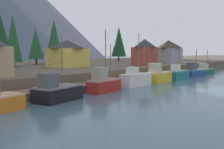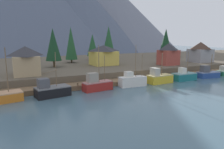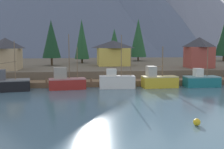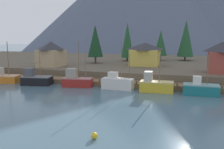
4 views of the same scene
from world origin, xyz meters
TOP-DOWN VIEW (x-y plane):
  - ground_plane at (0.00, 20.00)m, footprint 400.00×400.00m
  - dock at (0.00, 1.99)m, footprint 80.00×4.00m
  - shoreline_bank at (0.00, 32.00)m, footprint 400.00×56.00m
  - mountain_central_peak at (24.08, 128.52)m, footprint 113.03×113.03m
  - mountain_east_peak at (65.47, 153.78)m, footprint 139.06×139.06m
  - fishing_boat_black at (-17.88, -2.24)m, footprint 6.67×4.06m
  - fishing_boat_red at (-8.48, -1.70)m, footprint 6.50×3.09m
  - fishing_boat_white at (0.41, -1.46)m, footprint 6.36×2.69m
  - fishing_boat_yellow at (8.04, -1.63)m, footprint 6.36×2.97m
  - fishing_boat_teal at (16.18, -1.61)m, footprint 6.26×2.92m
  - house_tan at (-21.19, 9.97)m, footprint 5.89×7.10m
  - house_red at (20.78, 10.01)m, footprint 5.81×5.05m
  - house_yellow at (2.43, 19.15)m, footprint 7.93×7.27m
  - conifer_near_left at (39.35, 33.41)m, footprint 5.48×5.48m
  - conifer_near_right at (-5.10, 29.61)m, footprint 4.12×4.12m
  - conifer_mid_left at (12.72, 37.16)m, footprint 5.27×5.27m
  - conifer_mid_right at (-12.78, 20.97)m, footprint 4.57×4.57m
  - conifer_back_left at (4.84, 35.11)m, footprint 4.26×4.26m
  - channel_buoy at (4.81, -25.65)m, footprint 0.70×0.70m

SIDE VIEW (x-z plane):
  - ground_plane at x=0.00m, z-range -1.00..0.00m
  - channel_buoy at x=4.81m, z-range 0.00..0.70m
  - dock at x=0.00m, z-range -0.30..1.30m
  - fishing_boat_teal at x=16.18m, z-range -2.57..4.81m
  - fishing_boat_black at x=-17.88m, z-range -2.97..5.39m
  - shoreline_bank at x=0.00m, z-range 0.00..2.50m
  - fishing_boat_white at x=0.41m, z-range -3.43..5.99m
  - fishing_boat_yellow at x=8.04m, z-range -2.38..5.03m
  - fishing_boat_red at x=-8.48m, z-range -3.40..6.09m
  - house_yellow at x=2.43m, z-range 2.57..8.80m
  - house_tan at x=-21.19m, z-range 2.57..9.19m
  - house_red at x=20.78m, z-range 2.57..9.43m
  - conifer_back_left at x=4.84m, z-range 3.28..13.27m
  - conifer_mid_right at x=-12.78m, z-range 3.44..14.71m
  - conifer_near_right at x=-5.10m, z-range 3.06..15.32m
  - conifer_near_left at x=39.35m, z-range 3.34..15.88m
  - conifer_mid_left at x=12.72m, z-range 3.15..16.36m
  - mountain_central_peak at x=24.08m, z-range 0.00..61.61m
  - mountain_east_peak at x=65.47m, z-range 0.00..68.50m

